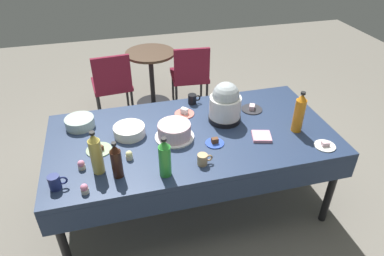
# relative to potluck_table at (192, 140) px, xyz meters

# --- Properties ---
(ground) EXTENTS (9.00, 9.00, 0.00)m
(ground) POSITION_rel_potluck_table_xyz_m (0.00, 0.00, -0.69)
(ground) COLOR slate
(potluck_table) EXTENTS (2.20, 1.10, 0.75)m
(potluck_table) POSITION_rel_potluck_table_xyz_m (0.00, 0.00, 0.00)
(potluck_table) COLOR navy
(potluck_table) RESTS_ON ground
(frosted_layer_cake) EXTENTS (0.30, 0.30, 0.12)m
(frosted_layer_cake) POSITION_rel_potluck_table_xyz_m (-0.14, -0.02, 0.12)
(frosted_layer_cake) COLOR silver
(frosted_layer_cake) RESTS_ON potluck_table
(slow_cooker) EXTENTS (0.26, 0.26, 0.34)m
(slow_cooker) POSITION_rel_potluck_table_xyz_m (0.31, 0.12, 0.22)
(slow_cooker) COLOR black
(slow_cooker) RESTS_ON potluck_table
(glass_salad_bowl) EXTENTS (0.23, 0.23, 0.08)m
(glass_salad_bowl) POSITION_rel_potluck_table_xyz_m (-0.84, 0.32, 0.10)
(glass_salad_bowl) COLOR #B2C6BC
(glass_salad_bowl) RESTS_ON potluck_table
(ceramic_snack_bowl) EXTENTS (0.24, 0.24, 0.08)m
(ceramic_snack_bowl) POSITION_rel_potluck_table_xyz_m (-0.47, 0.10, 0.10)
(ceramic_snack_bowl) COLOR silver
(ceramic_snack_bowl) RESTS_ON potluck_table
(dessert_plate_coral) EXTENTS (0.17, 0.17, 0.06)m
(dessert_plate_coral) POSITION_rel_potluck_table_xyz_m (0.01, 0.29, 0.08)
(dessert_plate_coral) COLOR #E07266
(dessert_plate_coral) RESTS_ON potluck_table
(dessert_plate_white) EXTENTS (0.16, 0.16, 0.04)m
(dessert_plate_white) POSITION_rel_potluck_table_xyz_m (0.91, -0.41, 0.07)
(dessert_plate_white) COLOR white
(dessert_plate_white) RESTS_ON potluck_table
(dessert_plate_charcoal) EXTENTS (0.18, 0.18, 0.05)m
(dessert_plate_charcoal) POSITION_rel_potluck_table_xyz_m (0.59, 0.22, 0.07)
(dessert_plate_charcoal) COLOR #2D2D33
(dessert_plate_charcoal) RESTS_ON potluck_table
(dessert_plate_cobalt) EXTENTS (0.14, 0.14, 0.05)m
(dessert_plate_cobalt) POSITION_rel_potluck_table_xyz_m (0.13, -0.17, 0.07)
(dessert_plate_cobalt) COLOR #2D4CB2
(dessert_plate_cobalt) RESTS_ON potluck_table
(dessert_plate_sage) EXTENTS (0.19, 0.19, 0.04)m
(dessert_plate_sage) POSITION_rel_potluck_table_xyz_m (-0.71, -0.04, 0.07)
(dessert_plate_sage) COLOR #8CA87F
(dessert_plate_sage) RESTS_ON potluck_table
(cupcake_vanilla) EXTENTS (0.05, 0.05, 0.07)m
(cupcake_vanilla) POSITION_rel_potluck_table_xyz_m (-0.83, -0.22, 0.09)
(cupcake_vanilla) COLOR beige
(cupcake_vanilla) RESTS_ON potluck_table
(cupcake_mint) EXTENTS (0.05, 0.05, 0.07)m
(cupcake_mint) POSITION_rel_potluck_table_xyz_m (-0.81, -0.46, 0.09)
(cupcake_mint) COLOR beige
(cupcake_mint) RESTS_ON potluck_table
(cupcake_berry) EXTENTS (0.05, 0.05, 0.07)m
(cupcake_berry) POSITION_rel_potluck_table_xyz_m (-0.50, -0.19, 0.09)
(cupcake_berry) COLOR beige
(cupcake_berry) RESTS_ON potluck_table
(soda_bottle_cola) EXTENTS (0.07, 0.07, 0.27)m
(soda_bottle_cola) POSITION_rel_potluck_table_xyz_m (-0.59, -0.35, 0.19)
(soda_bottle_cola) COLOR #33190F
(soda_bottle_cola) RESTS_ON potluck_table
(soda_bottle_lime_soda) EXTENTS (0.08, 0.08, 0.30)m
(soda_bottle_lime_soda) POSITION_rel_potluck_table_xyz_m (-0.29, -0.42, 0.20)
(soda_bottle_lime_soda) COLOR green
(soda_bottle_lime_soda) RESTS_ON potluck_table
(soda_bottle_orange_juice) EXTENTS (0.08, 0.08, 0.34)m
(soda_bottle_orange_juice) POSITION_rel_potluck_table_xyz_m (0.80, -0.16, 0.22)
(soda_bottle_orange_juice) COLOR orange
(soda_bottle_orange_juice) RESTS_ON potluck_table
(soda_bottle_ginger_ale) EXTENTS (0.08, 0.08, 0.32)m
(soda_bottle_ginger_ale) POSITION_rel_potluck_table_xyz_m (-0.71, -0.27, 0.21)
(soda_bottle_ginger_ale) COLOR gold
(soda_bottle_ginger_ale) RESTS_ON potluck_table
(coffee_mug_black) EXTENTS (0.11, 0.07, 0.09)m
(coffee_mug_black) POSITION_rel_potluck_table_xyz_m (0.12, 0.45, 0.11)
(coffee_mug_black) COLOR black
(coffee_mug_black) RESTS_ON potluck_table
(coffee_mug_navy) EXTENTS (0.12, 0.07, 0.10)m
(coffee_mug_navy) POSITION_rel_potluck_table_xyz_m (-0.98, -0.37, 0.11)
(coffee_mug_navy) COLOR navy
(coffee_mug_navy) RESTS_ON potluck_table
(coffee_mug_tan) EXTENTS (0.11, 0.07, 0.08)m
(coffee_mug_tan) POSITION_rel_potluck_table_xyz_m (-0.02, -0.38, 0.10)
(coffee_mug_tan) COLOR tan
(coffee_mug_tan) RESTS_ON potluck_table
(paper_napkin_stack) EXTENTS (0.17, 0.17, 0.02)m
(paper_napkin_stack) POSITION_rel_potluck_table_xyz_m (0.50, -0.19, 0.07)
(paper_napkin_stack) COLOR pink
(paper_napkin_stack) RESTS_ON potluck_table
(maroon_chair_left) EXTENTS (0.48, 0.48, 0.85)m
(maroon_chair_left) POSITION_rel_potluck_table_xyz_m (-0.54, 1.60, -0.20)
(maroon_chair_left) COLOR maroon
(maroon_chair_left) RESTS_ON ground
(maroon_chair_right) EXTENTS (0.48, 0.48, 0.85)m
(maroon_chair_right) POSITION_rel_potluck_table_xyz_m (0.39, 1.60, -0.20)
(maroon_chair_right) COLOR maroon
(maroon_chair_right) RESTS_ON ground
(round_cafe_table) EXTENTS (0.60, 0.60, 0.72)m
(round_cafe_table) POSITION_rel_potluck_table_xyz_m (-0.05, 1.83, -0.19)
(round_cafe_table) COLOR #473323
(round_cafe_table) RESTS_ON ground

